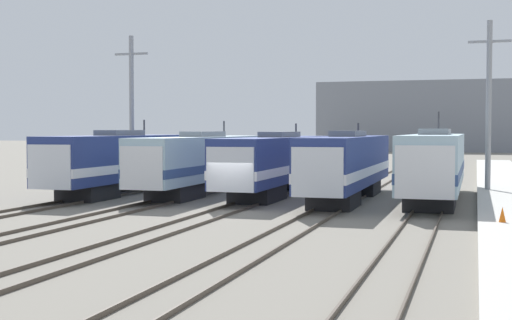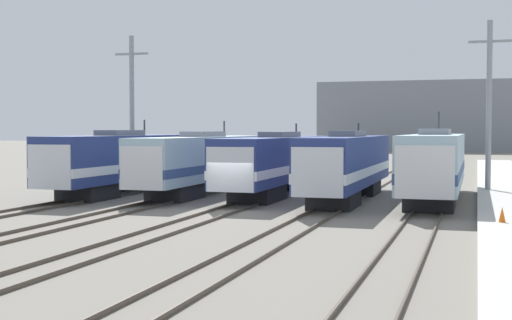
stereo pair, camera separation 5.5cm
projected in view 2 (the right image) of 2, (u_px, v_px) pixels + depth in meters
The scene contains 15 objects.
ground_plane at pixel (229, 211), 37.06m from camera, with size 400.00×400.00×0.00m, color slate.
rail_pair_far_left at pixel (63, 203), 40.01m from camera, with size 1.50×120.00×0.15m.
rail_pair_center_left at pixel (143, 206), 38.53m from camera, with size 1.51×120.00×0.15m.
rail_pair_center at pixel (229, 209), 37.06m from camera, with size 1.51×120.00×0.15m.
rail_pair_center_right at pixel (323, 212), 35.59m from camera, with size 1.51×120.00×0.15m.
rail_pair_far_right at pixel (425, 216), 34.11m from camera, with size 1.50×120.00×0.15m.
locomotive_far_left at pixel (117, 161), 45.97m from camera, with size 2.93×16.23×4.90m.
locomotive_center_left at pixel (200, 162), 46.49m from camera, with size 2.77×18.35×4.84m.
locomotive_center at pixel (278, 162), 45.95m from camera, with size 2.88×19.77×4.65m.
locomotive_center_right at pixel (346, 165), 41.79m from camera, with size 2.81×17.26×4.65m.
locomotive_far_right at pixel (434, 165), 41.14m from camera, with size 3.04×17.62×5.37m.
catenary_tower_left at pixel (132, 109), 52.95m from camera, with size 2.64×0.35×11.17m.
catenary_tower_right at pixel (489, 105), 45.46m from camera, with size 2.64×0.35×11.17m.
traffic_cone at pixel (502, 214), 29.47m from camera, with size 0.29×0.29×0.64m.
depot_building at pixel (414, 117), 139.43m from camera, with size 36.57×11.43×13.50m.
Camera 2 is at (12.28, -34.84, 4.21)m, focal length 50.00 mm.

